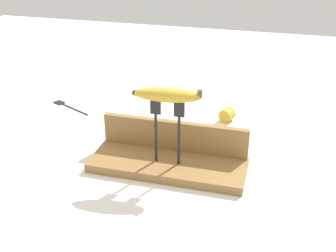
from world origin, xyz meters
name	(u,v)px	position (x,y,z in m)	size (l,w,h in m)	color
ground_plane	(168,169)	(0.00, 0.00, 0.00)	(3.00, 3.00, 0.00)	silver
wooden_board	(168,165)	(0.00, 0.00, 0.01)	(0.40, 0.15, 0.02)	olive
board_backstop	(175,135)	(0.00, 0.07, 0.06)	(0.39, 0.02, 0.08)	olive
fork_stand_center	(167,127)	(0.00, -0.01, 0.12)	(0.09, 0.01, 0.17)	black
banana_raised_center	(167,95)	(0.00, -0.01, 0.21)	(0.17, 0.06, 0.04)	gold
fork_fallen_near	(67,105)	(-0.44, 0.29, 0.00)	(0.16, 0.09, 0.01)	black
banana_chunk_near	(227,115)	(0.10, 0.33, 0.02)	(0.05, 0.05, 0.04)	gold
wire_coil	(125,129)	(-0.19, 0.18, 0.00)	(0.10, 0.10, 0.01)	black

